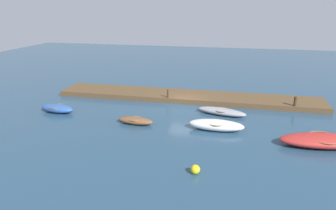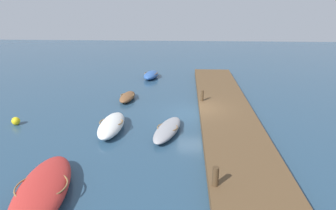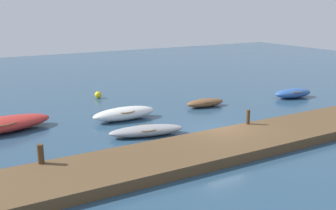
# 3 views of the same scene
# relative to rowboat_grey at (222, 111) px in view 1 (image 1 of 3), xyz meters

# --- Properties ---
(ground_plane) EXTENTS (84.00, 84.00, 0.00)m
(ground_plane) POSITION_rel_rowboat_grey_xyz_m (3.66, -1.82, -0.29)
(ground_plane) COLOR navy
(dock_platform) EXTENTS (26.10, 3.73, 0.49)m
(dock_platform) POSITION_rel_rowboat_grey_xyz_m (3.66, -3.96, -0.05)
(dock_platform) COLOR brown
(dock_platform) RESTS_ON ground_plane
(rowboat_grey) EXTENTS (4.38, 2.15, 0.57)m
(rowboat_grey) POSITION_rel_rowboat_grey_xyz_m (0.00, 0.00, 0.00)
(rowboat_grey) COLOR #939399
(rowboat_grey) RESTS_ON ground_plane
(rowboat_blue) EXTENTS (3.36, 1.78, 0.72)m
(rowboat_blue) POSITION_rel_rowboat_grey_xyz_m (14.17, 2.53, 0.08)
(rowboat_blue) COLOR #2D569E
(rowboat_blue) RESTS_ON ground_plane
(rowboat_white) EXTENTS (4.16, 1.49, 0.80)m
(rowboat_white) POSITION_rel_rowboat_grey_xyz_m (0.23, 3.52, 0.12)
(rowboat_white) COLOR white
(rowboat_white) RESTS_ON ground_plane
(motorboat_red) EXTENTS (5.99, 2.87, 0.84)m
(motorboat_red) POSITION_rel_rowboat_grey_xyz_m (-6.93, 4.74, 0.13)
(motorboat_red) COLOR #B72D28
(motorboat_red) RESTS_ON ground_plane
(dinghy_brown) EXTENTS (2.98, 1.29, 0.57)m
(dinghy_brown) POSITION_rel_rowboat_grey_xyz_m (6.58, 3.66, -0.00)
(dinghy_brown) COLOR brown
(dinghy_brown) RESTS_ON ground_plane
(mooring_post_west) EXTENTS (0.27, 0.27, 0.85)m
(mooring_post_west) POSITION_rel_rowboat_grey_xyz_m (-6.25, -2.35, 0.62)
(mooring_post_west) COLOR #47331E
(mooring_post_west) RESTS_ON dock_platform
(mooring_post_mid_west) EXTENTS (0.21, 0.21, 0.83)m
(mooring_post_mid_west) POSITION_rel_rowboat_grey_xyz_m (5.27, -2.35, 0.61)
(mooring_post_mid_west) COLOR #47331E
(mooring_post_mid_west) RESTS_ON dock_platform
(marker_buoy) EXTENTS (0.53, 0.53, 0.53)m
(marker_buoy) POSITION_rel_rowboat_grey_xyz_m (0.92, 10.05, -0.03)
(marker_buoy) COLOR yellow
(marker_buoy) RESTS_ON ground_plane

